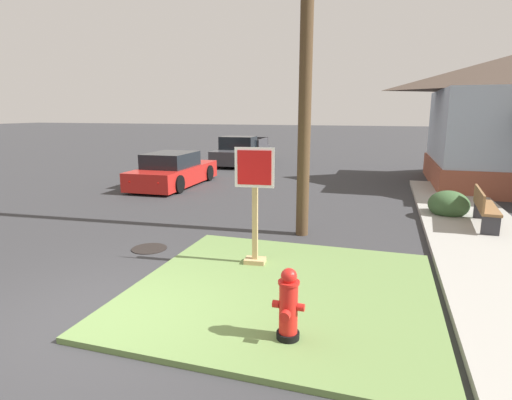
{
  "coord_description": "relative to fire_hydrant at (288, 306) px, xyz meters",
  "views": [
    {
      "loc": [
        3.41,
        -4.22,
        2.72
      ],
      "look_at": [
        1.29,
        2.56,
        1.2
      ],
      "focal_mm": 29.07,
      "sensor_mm": 36.0,
      "label": 1
    }
  ],
  "objects": [
    {
      "name": "parked_sedan_red",
      "position": [
        -6.52,
        9.3,
        0.05
      ],
      "size": [
        1.96,
        4.45,
        1.25
      ],
      "color": "red",
      "rests_on": "ground"
    },
    {
      "name": "pickup_truck_charcoal",
      "position": [
        -6.25,
        16.24,
        0.12
      ],
      "size": [
        2.24,
        5.15,
        1.48
      ],
      "color": "#38383D",
      "rests_on": "ground"
    },
    {
      "name": "shrub_by_curb",
      "position": [
        2.62,
        7.09,
        -0.13
      ],
      "size": [
        1.01,
        1.01,
        0.72
      ],
      "primitive_type": "ellipsoid",
      "color": "#3A5B33",
      "rests_on": "ground"
    },
    {
      "name": "sidewalk_strip",
      "position": [
        3.04,
        5.07,
        -0.43
      ],
      "size": [
        2.2,
        14.72,
        0.12
      ],
      "primitive_type": "cube",
      "color": "#9E9B93",
      "rests_on": "ground"
    },
    {
      "name": "manhole_cover",
      "position": [
        -3.47,
        2.59,
        -0.49
      ],
      "size": [
        0.7,
        0.7,
        0.02
      ],
      "primitive_type": "cylinder",
      "color": "black",
      "rests_on": "ground"
    },
    {
      "name": "fire_hydrant",
      "position": [
        0.0,
        0.0,
        0.0
      ],
      "size": [
        0.38,
        0.34,
        0.88
      ],
      "color": "black",
      "rests_on": "grass_corner_patch"
    },
    {
      "name": "stop_sign",
      "position": [
        -1.12,
        2.26,
        0.56
      ],
      "size": [
        0.68,
        0.32,
        2.06
      ],
      "color": "tan",
      "rests_on": "grass_corner_patch"
    },
    {
      "name": "ground_plane",
      "position": [
        -2.44,
        -0.16,
        -0.49
      ],
      "size": [
        160.0,
        160.0,
        0.0
      ],
      "primitive_type": "plane",
      "color": "#333335"
    },
    {
      "name": "street_bench",
      "position": [
        3.22,
        6.05,
        0.1
      ],
      "size": [
        0.53,
        1.71,
        0.85
      ],
      "color": "brown",
      "rests_on": "sidewalk_strip"
    },
    {
      "name": "grass_corner_patch",
      "position": [
        -0.4,
        1.39,
        -0.45
      ],
      "size": [
        4.49,
        4.41,
        0.08
      ],
      "primitive_type": "cube",
      "color": "#668447",
      "rests_on": "ground"
    }
  ]
}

